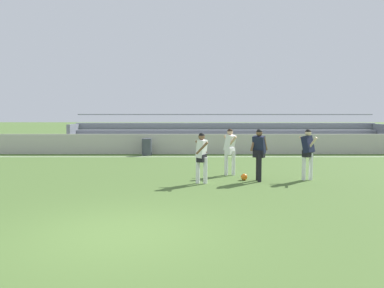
{
  "coord_description": "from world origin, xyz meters",
  "views": [
    {
      "loc": [
        1.39,
        -7.09,
        2.28
      ],
      "look_at": [
        1.46,
        7.89,
        1.04
      ],
      "focal_mm": 36.44,
      "sensor_mm": 36.0,
      "label": 1
    }
  ],
  "objects": [
    {
      "name": "trash_bin",
      "position": [
        -1.0,
        13.35,
        0.44
      ],
      "size": [
        0.53,
        0.53,
        0.89
      ],
      "primitive_type": "cylinder",
      "color": "#3D424C",
      "rests_on": "ground"
    },
    {
      "name": "sideline_wall",
      "position": [
        0.0,
        14.01,
        0.54
      ],
      "size": [
        48.0,
        0.16,
        1.08
      ],
      "primitive_type": "cube",
      "color": "#BCB7AD",
      "rests_on": "ground"
    },
    {
      "name": "player_white_trailing_run",
      "position": [
        1.69,
        5.19,
        0.96
      ],
      "size": [
        0.43,
        0.62,
        1.62
      ],
      "color": "white",
      "rests_on": "ground"
    },
    {
      "name": "ground_plane",
      "position": [
        0.0,
        0.0,
        0.0
      ],
      "size": [
        160.0,
        160.0,
        0.0
      ],
      "primitive_type": "plane",
      "color": "#4C6B30"
    },
    {
      "name": "soccer_ball",
      "position": [
        3.13,
        5.79,
        0.11
      ],
      "size": [
        0.22,
        0.22,
        0.22
      ],
      "primitive_type": "sphere",
      "color": "orange",
      "rests_on": "ground"
    },
    {
      "name": "player_dark_dropping_back",
      "position": [
        5.25,
        5.84,
        1.02
      ],
      "size": [
        0.51,
        0.68,
        1.71
      ],
      "color": "white",
      "rests_on": "ground"
    },
    {
      "name": "field_line_sideline",
      "position": [
        0.0,
        12.61,
        0.0
      ],
      "size": [
        44.0,
        0.12,
        0.01
      ],
      "primitive_type": "cube",
      "color": "white",
      "rests_on": "ground"
    },
    {
      "name": "player_dark_pressing_high",
      "position": [
        3.59,
        5.63,
        1.03
      ],
      "size": [
        0.64,
        0.46,
        1.72
      ],
      "color": "black",
      "rests_on": "ground"
    },
    {
      "name": "bleacher_stand",
      "position": [
        3.42,
        15.74,
        0.9
      ],
      "size": [
        18.16,
        2.31,
        2.16
      ],
      "color": "#9EA3AD",
      "rests_on": "ground"
    },
    {
      "name": "player_white_deep_cover",
      "position": [
        2.75,
        6.86,
        1.0
      ],
      "size": [
        0.49,
        0.67,
        1.68
      ],
      "color": "white",
      "rests_on": "ground"
    }
  ]
}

